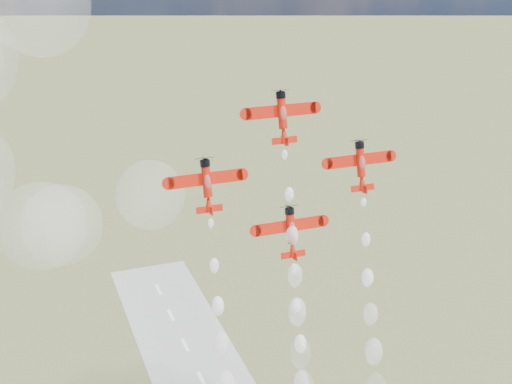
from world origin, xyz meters
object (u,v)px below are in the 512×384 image
object	(u,v)px
plane_lead	(282,116)
plane_slot	(291,231)
plane_right	(361,165)
plane_left	(207,184)

from	to	relation	value
plane_lead	plane_slot	bearing A→B (deg)	-90.00
plane_lead	plane_slot	xyz separation A→B (m)	(0.00, -5.08, -20.78)
plane_right	plane_slot	bearing A→B (deg)	-170.56
plane_lead	plane_slot	size ratio (longest dim) A/B	1.00
plane_lead	plane_right	world-z (taller)	plane_lead
plane_right	plane_slot	size ratio (longest dim) A/B	1.00
plane_lead	plane_right	bearing A→B (deg)	-9.44
plane_slot	plane_left	bearing A→B (deg)	170.56
plane_right	plane_left	bearing A→B (deg)	180.00
plane_left	plane_slot	bearing A→B (deg)	-9.44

